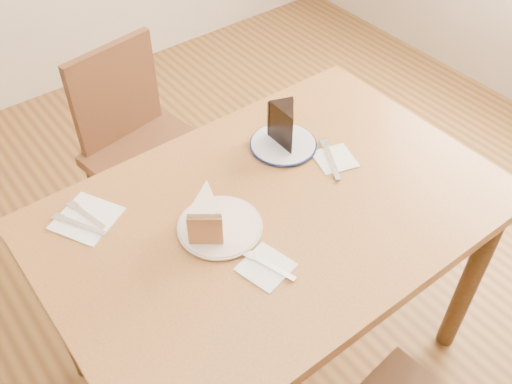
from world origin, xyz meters
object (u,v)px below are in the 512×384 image
(table, at_px, (273,233))
(chair_far, at_px, (145,149))
(plate_navy, at_px, (283,144))
(carrot_cake, at_px, (207,212))
(chocolate_cake, at_px, (286,128))
(plate_cream, at_px, (220,227))

(table, xyz_separation_m, chair_far, (-0.01, 0.73, -0.19))
(chair_far, relative_size, plate_navy, 4.44)
(plate_navy, bearing_deg, chair_far, 108.86)
(plate_navy, distance_m, carrot_cake, 0.38)
(chair_far, height_order, chocolate_cake, chocolate_cake)
(chair_far, xyz_separation_m, plate_navy, (0.19, -0.56, 0.29))
(chair_far, bearing_deg, plate_cream, 69.53)
(table, xyz_separation_m, chocolate_cake, (0.18, 0.17, 0.17))
(chocolate_cake, bearing_deg, plate_cream, 43.74)
(table, relative_size, carrot_cake, 10.53)
(plate_cream, height_order, chocolate_cake, chocolate_cake)
(plate_navy, bearing_deg, carrot_cake, -159.88)
(chair_far, bearing_deg, plate_navy, 99.76)
(plate_cream, distance_m, plate_navy, 0.37)
(plate_navy, height_order, carrot_cake, carrot_cake)
(table, height_order, plate_navy, plate_navy)
(plate_cream, bearing_deg, chocolate_cake, 23.42)
(plate_cream, xyz_separation_m, chocolate_cake, (0.34, 0.15, 0.06))
(plate_navy, xyz_separation_m, chocolate_cake, (0.00, -0.01, 0.06))
(chair_far, xyz_separation_m, carrot_cake, (-0.16, -0.68, 0.34))
(plate_cream, relative_size, chocolate_cake, 1.84)
(table, bearing_deg, plate_cream, 170.40)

